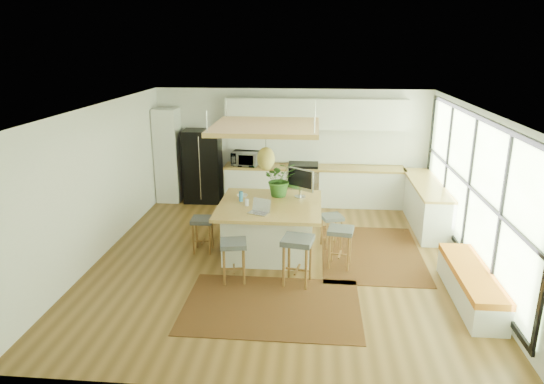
# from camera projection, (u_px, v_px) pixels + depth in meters

# --- Properties ---
(floor) EXTENTS (7.00, 7.00, 0.00)m
(floor) POSITION_uv_depth(u_px,v_px,m) (281.00, 259.00, 8.76)
(floor) COLOR brown
(floor) RESTS_ON ground
(ceiling) EXTENTS (7.00, 7.00, 0.00)m
(ceiling) POSITION_uv_depth(u_px,v_px,m) (281.00, 108.00, 7.96)
(ceiling) COLOR white
(ceiling) RESTS_ON ground
(wall_back) EXTENTS (6.50, 0.00, 6.50)m
(wall_back) POSITION_uv_depth(u_px,v_px,m) (292.00, 146.00, 11.69)
(wall_back) COLOR silver
(wall_back) RESTS_ON ground
(wall_front) EXTENTS (6.50, 0.00, 6.50)m
(wall_front) POSITION_uv_depth(u_px,v_px,m) (256.00, 283.00, 5.03)
(wall_front) COLOR silver
(wall_front) RESTS_ON ground
(wall_left) EXTENTS (0.00, 7.00, 7.00)m
(wall_left) POSITION_uv_depth(u_px,v_px,m) (99.00, 182.00, 8.64)
(wall_left) COLOR silver
(wall_left) RESTS_ON ground
(wall_right) EXTENTS (0.00, 7.00, 7.00)m
(wall_right) POSITION_uv_depth(u_px,v_px,m) (476.00, 192.00, 8.08)
(wall_right) COLOR silver
(wall_right) RESTS_ON ground
(window_wall) EXTENTS (0.10, 6.20, 2.60)m
(window_wall) POSITION_uv_depth(u_px,v_px,m) (474.00, 189.00, 8.07)
(window_wall) COLOR black
(window_wall) RESTS_ON wall_right
(pantry) EXTENTS (0.55, 0.60, 2.25)m
(pantry) POSITION_uv_depth(u_px,v_px,m) (169.00, 155.00, 11.71)
(pantry) COLOR silver
(pantry) RESTS_ON floor
(back_counter_base) EXTENTS (4.20, 0.60, 0.88)m
(back_counter_base) POSITION_uv_depth(u_px,v_px,m) (313.00, 186.00, 11.61)
(back_counter_base) COLOR silver
(back_counter_base) RESTS_ON floor
(back_counter_top) EXTENTS (4.24, 0.64, 0.05)m
(back_counter_top) POSITION_uv_depth(u_px,v_px,m) (314.00, 168.00, 11.47)
(back_counter_top) COLOR olive
(back_counter_top) RESTS_ON back_counter_base
(backsplash) EXTENTS (4.20, 0.02, 0.80)m
(backsplash) POSITION_uv_depth(u_px,v_px,m) (314.00, 146.00, 11.63)
(backsplash) COLOR white
(backsplash) RESTS_ON wall_back
(upper_cabinets) EXTENTS (4.20, 0.34, 0.70)m
(upper_cabinets) POSITION_uv_depth(u_px,v_px,m) (315.00, 114.00, 11.24)
(upper_cabinets) COLOR silver
(upper_cabinets) RESTS_ON wall_back
(range) EXTENTS (0.76, 0.62, 1.00)m
(range) POSITION_uv_depth(u_px,v_px,m) (303.00, 184.00, 11.61)
(range) COLOR #A5A5AA
(range) RESTS_ON floor
(right_counter_base) EXTENTS (0.60, 2.50, 0.88)m
(right_counter_base) POSITION_uv_depth(u_px,v_px,m) (426.00, 205.00, 10.28)
(right_counter_base) COLOR silver
(right_counter_base) RESTS_ON floor
(right_counter_top) EXTENTS (0.64, 2.54, 0.05)m
(right_counter_top) POSITION_uv_depth(u_px,v_px,m) (428.00, 184.00, 10.14)
(right_counter_top) COLOR olive
(right_counter_top) RESTS_ON right_counter_base
(window_bench) EXTENTS (0.52, 2.00, 0.50)m
(window_bench) POSITION_uv_depth(u_px,v_px,m) (471.00, 285.00, 7.29)
(window_bench) COLOR silver
(window_bench) RESTS_ON floor
(ceiling_panel) EXTENTS (1.86, 1.86, 0.80)m
(ceiling_panel) POSITION_uv_depth(u_px,v_px,m) (266.00, 142.00, 8.56)
(ceiling_panel) COLOR olive
(ceiling_panel) RESTS_ON ceiling
(rug_near) EXTENTS (2.60, 1.80, 0.01)m
(rug_near) POSITION_uv_depth(u_px,v_px,m) (272.00, 306.00, 7.19)
(rug_near) COLOR black
(rug_near) RESTS_ON floor
(rug_right) EXTENTS (1.80, 2.60, 0.01)m
(rug_right) POSITION_uv_depth(u_px,v_px,m) (371.00, 253.00, 8.99)
(rug_right) COLOR black
(rug_right) RESTS_ON floor
(fridge) EXTENTS (0.89, 0.70, 1.75)m
(fridge) POSITION_uv_depth(u_px,v_px,m) (203.00, 164.00, 11.72)
(fridge) COLOR black
(fridge) RESTS_ON floor
(island) EXTENTS (1.85, 1.85, 0.93)m
(island) POSITION_uv_depth(u_px,v_px,m) (270.00, 228.00, 8.95)
(island) COLOR olive
(island) RESTS_ON floor
(stool_near_left) EXTENTS (0.48, 0.48, 0.70)m
(stool_near_left) POSITION_uv_depth(u_px,v_px,m) (234.00, 261.00, 7.85)
(stool_near_left) COLOR #3F4245
(stool_near_left) RESTS_ON floor
(stool_near_right) EXTENTS (0.55, 0.55, 0.80)m
(stool_near_right) POSITION_uv_depth(u_px,v_px,m) (297.00, 263.00, 7.76)
(stool_near_right) COLOR #3F4245
(stool_near_right) RESTS_ON floor
(stool_right_front) EXTENTS (0.48, 0.48, 0.71)m
(stool_right_front) POSITION_uv_depth(u_px,v_px,m) (340.00, 247.00, 8.37)
(stool_right_front) COLOR #3F4245
(stool_right_front) RESTS_ON floor
(stool_right_back) EXTENTS (0.48, 0.48, 0.63)m
(stool_right_back) POSITION_uv_depth(u_px,v_px,m) (331.00, 229.00, 9.18)
(stool_right_back) COLOR #3F4245
(stool_right_back) RESTS_ON floor
(stool_left_side) EXTENTS (0.41, 0.41, 0.66)m
(stool_left_side) POSITION_uv_depth(u_px,v_px,m) (203.00, 234.00, 8.97)
(stool_left_side) COLOR #3F4245
(stool_left_side) RESTS_ON floor
(laptop) EXTENTS (0.45, 0.46, 0.25)m
(laptop) POSITION_uv_depth(u_px,v_px,m) (258.00, 207.00, 8.28)
(laptop) COLOR #A5A5AA
(laptop) RESTS_ON island
(monitor) EXTENTS (0.62, 0.53, 0.56)m
(monitor) POSITION_uv_depth(u_px,v_px,m) (300.00, 184.00, 9.12)
(monitor) COLOR #A5A5AA
(monitor) RESTS_ON island
(microwave) EXTENTS (0.64, 0.40, 0.41)m
(microwave) POSITION_uv_depth(u_px,v_px,m) (245.00, 157.00, 11.51)
(microwave) COLOR #A5A5AA
(microwave) RESTS_ON back_counter_top
(island_plant) EXTENTS (0.78, 0.82, 0.52)m
(island_plant) POSITION_uv_depth(u_px,v_px,m) (280.00, 183.00, 9.19)
(island_plant) COLOR #1E4C19
(island_plant) RESTS_ON island
(island_bowl) EXTENTS (0.24, 0.24, 0.05)m
(island_bowl) POSITION_uv_depth(u_px,v_px,m) (242.00, 196.00, 9.17)
(island_bowl) COLOR silver
(island_bowl) RESTS_ON island
(island_bottle_0) EXTENTS (0.07, 0.07, 0.19)m
(island_bottle_0) POSITION_uv_depth(u_px,v_px,m) (241.00, 196.00, 8.93)
(island_bottle_0) COLOR #2F7DBD
(island_bottle_0) RESTS_ON island
(island_bottle_1) EXTENTS (0.07, 0.07, 0.19)m
(island_bottle_1) POSITION_uv_depth(u_px,v_px,m) (247.00, 201.00, 8.68)
(island_bottle_1) COLOR silver
(island_bottle_1) RESTS_ON island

